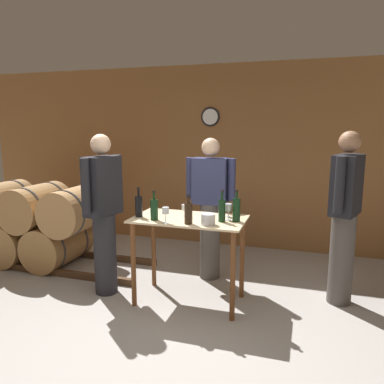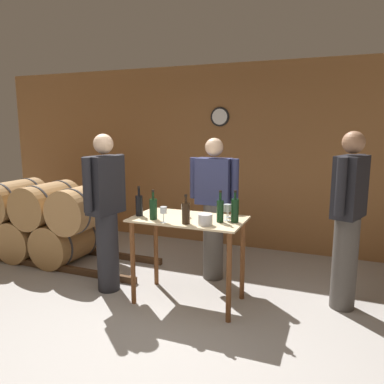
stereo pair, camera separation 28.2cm
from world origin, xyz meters
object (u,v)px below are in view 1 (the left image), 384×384
object	(u,v)px
wine_bottle_far_left	(139,206)
person_host	(345,214)
wine_bottle_center	(188,213)
wine_glass_near_right	(228,208)
wine_glass_near_left	(166,211)
person_visitor_bearded	(210,206)
wine_bottle_far_right	(236,209)
wine_bottle_left	(154,209)
wine_bottle_right	(222,210)
person_visitor_with_scarf	(103,211)
ice_bucket	(208,219)
wine_glass_near_center	(185,208)
wine_glass_far_side	(228,208)

from	to	relation	value
wine_bottle_far_left	person_host	bearing A→B (deg)	15.19
wine_bottle_far_left	person_host	world-z (taller)	person_host
wine_bottle_center	wine_glass_near_right	bearing A→B (deg)	51.89
wine_glass_near_left	person_visitor_bearded	size ratio (longest dim) A/B	0.09
wine_glass_near_left	person_host	bearing A→B (deg)	22.96
wine_bottle_far_right	person_visitor_bearded	world-z (taller)	person_visitor_bearded
wine_bottle_left	person_host	xyz separation A→B (m)	(1.80, 0.62, -0.07)
wine_bottle_left	wine_bottle_right	world-z (taller)	wine_bottle_right
person_visitor_with_scarf	wine_bottle_far_right	bearing A→B (deg)	3.19
wine_glass_near_right	ice_bucket	bearing A→B (deg)	-107.72
wine_glass_near_center	wine_glass_near_right	size ratio (longest dim) A/B	0.93
wine_bottle_left	wine_glass_near_right	bearing A→B (deg)	27.43
wine_glass_near_left	person_visitor_bearded	xyz separation A→B (m)	(0.20, 0.93, -0.13)
wine_bottle_center	wine_glass_far_side	size ratio (longest dim) A/B	1.72
wine_glass_near_right	person_host	distance (m)	1.16
wine_glass_far_side	person_visitor_bearded	bearing A→B (deg)	118.79
wine_bottle_right	wine_glass_near_left	size ratio (longest dim) A/B	2.00
wine_bottle_far_left	wine_bottle_left	world-z (taller)	wine_bottle_far_left
wine_glass_near_center	wine_glass_far_side	distance (m)	0.45
wine_bottle_center	person_visitor_bearded	size ratio (longest dim) A/B	0.17
wine_glass_near_left	wine_glass_far_side	distance (m)	0.62
wine_bottle_left	wine_bottle_right	distance (m)	0.66
wine_bottle_far_right	person_visitor_with_scarf	world-z (taller)	person_visitor_with_scarf
wine_bottle_far_right	wine_bottle_far_left	bearing A→B (deg)	-173.66
wine_bottle_center	wine_bottle_far_right	xyz separation A→B (m)	(0.42, 0.23, 0.01)
wine_glass_near_right	person_host	size ratio (longest dim) A/B	0.08
wine_glass_near_center	person_visitor_bearded	distance (m)	0.64
wine_bottle_right	ice_bucket	size ratio (longest dim) A/B	2.31
wine_bottle_center	ice_bucket	distance (m)	0.20
wine_bottle_left	wine_glass_near_left	xyz separation A→B (m)	(0.15, -0.08, 0.01)
wine_glass_near_left	wine_bottle_far_left	bearing A→B (deg)	156.29
wine_bottle_far_left	person_visitor_with_scarf	xyz separation A→B (m)	(-0.43, 0.03, -0.09)
wine_bottle_right	person_host	bearing A→B (deg)	22.75
wine_bottle_far_left	person_visitor_bearded	xyz separation A→B (m)	(0.55, 0.78, -0.12)
wine_bottle_right	wine_bottle_far_right	xyz separation A→B (m)	(0.13, 0.05, 0.00)
wine_bottle_far_left	wine_glass_near_center	bearing A→B (deg)	18.32
wine_bottle_left	ice_bucket	size ratio (longest dim) A/B	2.21
wine_glass_near_right	person_visitor_bearded	world-z (taller)	person_visitor_bearded
wine_glass_near_center	wine_glass_near_right	xyz separation A→B (m)	(0.43, 0.12, 0.00)
wine_glass_near_right	wine_glass_far_side	bearing A→B (deg)	-78.68
wine_glass_far_side	person_host	world-z (taller)	person_host
wine_glass_near_right	wine_glass_near_left	bearing A→B (deg)	-140.63
wine_bottle_right	wine_glass_near_center	xyz separation A→B (m)	(-0.41, 0.09, -0.03)
ice_bucket	person_host	distance (m)	1.40
wine_glass_near_center	person_visitor_bearded	xyz separation A→B (m)	(0.10, 0.63, -0.10)
wine_bottle_right	person_visitor_with_scarf	size ratio (longest dim) A/B	0.18
wine_bottle_right	person_visitor_bearded	xyz separation A→B (m)	(-0.30, 0.71, -0.13)
wine_bottle_center	wine_glass_far_side	world-z (taller)	wine_bottle_center
wine_bottle_left	wine_glass_far_side	world-z (taller)	wine_bottle_left
person_visitor_bearded	wine_glass_near_center	bearing A→B (deg)	-99.30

